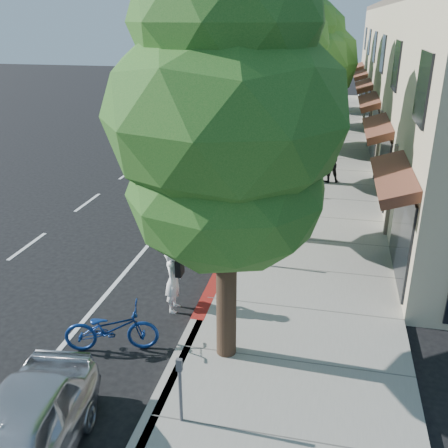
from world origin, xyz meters
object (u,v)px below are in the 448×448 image
(near_car_a, at_px, (15,445))
(dark_suv_far, at_px, (276,113))
(silver_suv, at_px, (218,175))
(white_pickup, at_px, (256,138))
(street_tree_1, at_px, (271,98))
(street_tree_0, at_px, (227,122))
(street_tree_5, at_px, (314,53))
(bicycle, at_px, (111,328))
(street_tree_2, at_px, (291,67))
(dark_sedan, at_px, (235,138))
(street_tree_4, at_px, (309,52))
(pedestrian, at_px, (330,163))
(cyclist, at_px, (173,280))
(street_tree_3, at_px, (302,64))

(near_car_a, bearing_deg, dark_suv_far, 81.87)
(silver_suv, relative_size, white_pickup, 1.19)
(street_tree_1, bearing_deg, near_car_a, -104.42)
(street_tree_0, distance_m, dark_suv_far, 24.28)
(street_tree_5, relative_size, near_car_a, 1.79)
(street_tree_1, relative_size, silver_suv, 1.18)
(silver_suv, relative_size, near_car_a, 1.55)
(street_tree_0, relative_size, bicycle, 3.95)
(dark_suv_far, distance_m, near_car_a, 27.38)
(street_tree_1, relative_size, white_pickup, 1.40)
(dark_suv_far, bearing_deg, street_tree_1, -85.70)
(street_tree_2, relative_size, near_car_a, 1.95)
(dark_suv_far, height_order, near_car_a, dark_suv_far)
(silver_suv, height_order, dark_sedan, silver_suv)
(street_tree_4, height_order, silver_suv, street_tree_4)
(bicycle, bearing_deg, dark_suv_far, -17.39)
(street_tree_0, distance_m, silver_suv, 10.93)
(street_tree_1, height_order, street_tree_2, street_tree_2)
(street_tree_5, xyz_separation_m, dark_suv_far, (-1.84, -6.13, -3.31))
(street_tree_0, xyz_separation_m, dark_suv_far, (-1.84, 23.87, -4.04))
(street_tree_1, bearing_deg, bicycle, -111.05)
(street_tree_0, height_order, pedestrian, street_tree_0)
(street_tree_2, relative_size, dark_sedan, 1.60)
(cyclist, xyz_separation_m, dark_sedan, (-1.50, 14.96, -0.01))
(street_tree_2, xyz_separation_m, cyclist, (-1.60, -10.46, -3.91))
(street_tree_5, height_order, dark_sedan, street_tree_5)
(street_tree_2, xyz_separation_m, bicycle, (-2.39, -12.22, -4.19))
(street_tree_3, height_order, silver_suv, street_tree_3)
(street_tree_0, height_order, dark_sedan, street_tree_0)
(street_tree_2, bearing_deg, dark_suv_far, 98.83)
(street_tree_4, xyz_separation_m, dark_suv_far, (-1.84, -0.13, -3.74))
(dark_sedan, height_order, white_pickup, dark_sedan)
(bicycle, bearing_deg, street_tree_2, -27.17)
(street_tree_4, relative_size, street_tree_5, 1.07)
(street_tree_1, relative_size, dark_sedan, 1.49)
(street_tree_3, bearing_deg, street_tree_1, -90.00)
(street_tree_2, height_order, white_pickup, street_tree_2)
(street_tree_1, relative_size, near_car_a, 1.83)
(street_tree_1, height_order, silver_suv, street_tree_1)
(street_tree_0, distance_m, cyclist, 4.63)
(street_tree_3, bearing_deg, dark_suv_far, 107.43)
(street_tree_0, bearing_deg, street_tree_3, 90.00)
(dark_sedan, bearing_deg, bicycle, -91.48)
(cyclist, height_order, dark_sedan, cyclist)
(street_tree_0, xyz_separation_m, pedestrian, (1.78, 12.11, -3.92))
(street_tree_4, relative_size, dark_suv_far, 1.57)
(street_tree_3, bearing_deg, white_pickup, -154.38)
(street_tree_0, bearing_deg, silver_suv, 103.96)
(street_tree_0, relative_size, street_tree_5, 1.11)
(street_tree_2, relative_size, street_tree_5, 1.09)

